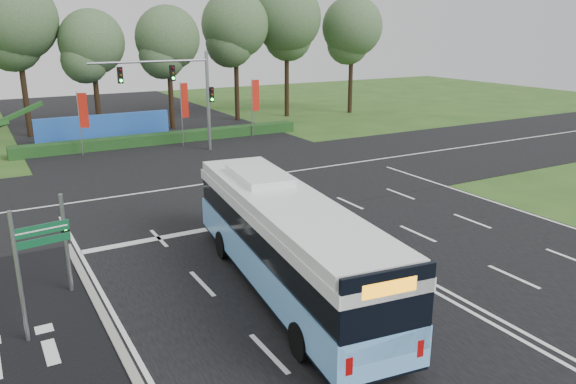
# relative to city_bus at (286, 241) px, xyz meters

# --- Properties ---
(ground) EXTENTS (120.00, 120.00, 0.00)m
(ground) POSITION_rel_city_bus_xyz_m (4.26, 1.84, -1.80)
(ground) COLOR #264D19
(ground) RESTS_ON ground
(road_main) EXTENTS (20.00, 120.00, 0.04)m
(road_main) POSITION_rel_city_bus_xyz_m (4.26, 1.84, -1.78)
(road_main) COLOR black
(road_main) RESTS_ON ground
(road_cross) EXTENTS (120.00, 14.00, 0.05)m
(road_cross) POSITION_rel_city_bus_xyz_m (4.26, 13.84, -1.77)
(road_cross) COLOR black
(road_cross) RESTS_ON ground
(bike_path) EXTENTS (5.00, 18.00, 0.06)m
(bike_path) POSITION_rel_city_bus_xyz_m (-8.24, -1.16, -1.77)
(bike_path) COLOR black
(bike_path) RESTS_ON ground
(kerb_strip) EXTENTS (0.25, 18.00, 0.12)m
(kerb_strip) POSITION_rel_city_bus_xyz_m (-5.84, -1.16, -1.74)
(kerb_strip) COLOR gray
(kerb_strip) RESTS_ON ground
(city_bus) EXTENTS (4.12, 12.67, 3.57)m
(city_bus) POSITION_rel_city_bus_xyz_m (0.00, 0.00, 0.00)
(city_bus) COLOR #6EB6FF
(city_bus) RESTS_ON ground
(pedestrian_signal) EXTENTS (0.31, 0.42, 3.47)m
(pedestrian_signal) POSITION_rel_city_bus_xyz_m (-6.39, 3.48, 0.10)
(pedestrian_signal) COLOR gray
(pedestrian_signal) RESTS_ON ground
(street_sign) EXTENTS (1.53, 0.29, 3.95)m
(street_sign) POSITION_rel_city_bus_xyz_m (-7.68, 0.86, 0.70)
(street_sign) COLOR gray
(street_sign) RESTS_ON ground
(banner_flag_left) EXTENTS (0.64, 0.23, 4.44)m
(banner_flag_left) POSITION_rel_city_bus_xyz_m (-1.91, 24.82, 1.10)
(banner_flag_left) COLOR gray
(banner_flag_left) RESTS_ON ground
(banner_flag_mid) EXTENTS (0.67, 0.29, 4.76)m
(banner_flag_mid) POSITION_rel_city_bus_xyz_m (5.27, 24.70, 1.30)
(banner_flag_mid) COLOR gray
(banner_flag_mid) RESTS_ON ground
(banner_flag_right) EXTENTS (0.69, 0.07, 4.64)m
(banner_flag_right) POSITION_rel_city_bus_xyz_m (11.57, 25.64, 1.22)
(banner_flag_right) COLOR gray
(banner_flag_right) RESTS_ON ground
(traffic_light_gantry) EXTENTS (8.41, 0.28, 7.00)m
(traffic_light_gantry) POSITION_rel_city_bus_xyz_m (4.47, 22.34, 2.86)
(traffic_light_gantry) COLOR gray
(traffic_light_gantry) RESTS_ON ground
(hedge) EXTENTS (22.00, 1.20, 0.80)m
(hedge) POSITION_rel_city_bus_xyz_m (4.26, 26.34, -1.40)
(hedge) COLOR #133413
(hedge) RESTS_ON ground
(blue_hoarding) EXTENTS (10.00, 0.30, 2.20)m
(blue_hoarding) POSITION_rel_city_bus_xyz_m (0.26, 28.84, -0.70)
(blue_hoarding) COLOR #2154B4
(blue_hoarding) RESTS_ON ground
(eucalyptus_row) EXTENTS (48.86, 8.72, 12.70)m
(eucalyptus_row) POSITION_rel_city_bus_xyz_m (5.10, 33.32, 6.77)
(eucalyptus_row) COLOR black
(eucalyptus_row) RESTS_ON ground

